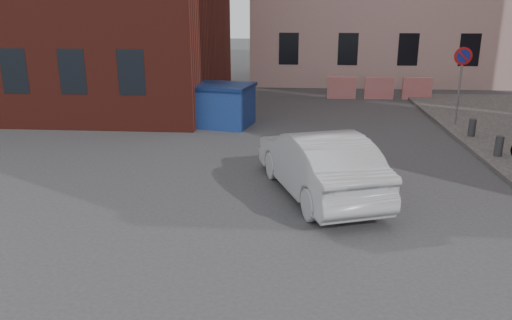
{
  "coord_description": "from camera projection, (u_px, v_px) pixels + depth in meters",
  "views": [
    {
      "loc": [
        0.37,
        -8.09,
        4.06
      ],
      "look_at": [
        -0.38,
        1.5,
        1.1
      ],
      "focal_mm": 35.0,
      "sensor_mm": 36.0,
      "label": 1
    }
  ],
  "objects": [
    {
      "name": "dumpster",
      "position": [
        203.0,
        104.0,
        17.82
      ],
      "size": [
        3.81,
        2.52,
        1.47
      ],
      "rotation": [
        0.0,
        0.0,
        -0.22
      ],
      "color": "navy",
      "rests_on": "ground"
    },
    {
      "name": "barriers",
      "position": [
        379.0,
        88.0,
        22.76
      ],
      "size": [
        4.7,
        0.18,
        1.0
      ],
      "color": "red",
      "rests_on": "ground"
    },
    {
      "name": "no_parking_sign",
      "position": [
        462.0,
        70.0,
        16.92
      ],
      "size": [
        0.6,
        0.09,
        2.65
      ],
      "color": "gray",
      "rests_on": "sidewalk"
    },
    {
      "name": "ground",
      "position": [
        271.0,
        244.0,
        8.93
      ],
      "size": [
        120.0,
        120.0,
        0.0
      ],
      "primitive_type": "plane",
      "color": "#38383A",
      "rests_on": "ground"
    },
    {
      "name": "silver_car",
      "position": [
        318.0,
        163.0,
        11.1
      ],
      "size": [
        2.95,
        4.73,
        1.47
      ],
      "primitive_type": "imported",
      "rotation": [
        0.0,
        0.0,
        3.48
      ],
      "color": "#B4B6BC",
      "rests_on": "ground"
    }
  ]
}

